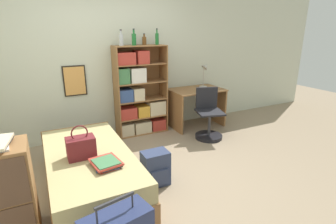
{
  "coord_description": "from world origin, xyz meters",
  "views": [
    {
      "loc": [
        -1.11,
        -2.93,
        1.87
      ],
      "look_at": [
        0.47,
        0.2,
        0.75
      ],
      "focal_mm": 28.0,
      "sensor_mm": 36.0,
      "label": 1
    }
  ],
  "objects_px": {
    "bookcase": "(138,96)",
    "backpack": "(156,168)",
    "desk": "(196,101)",
    "book_stack_on_bed": "(106,163)",
    "bottle_blue": "(157,39)",
    "handbag": "(81,147)",
    "desk_lamp": "(205,70)",
    "desk_chair": "(208,122)",
    "bottle_green": "(121,40)",
    "bottle_brown": "(134,39)",
    "bottle_clear": "(144,40)",
    "bed": "(90,169)"
  },
  "relations": [
    {
      "from": "book_stack_on_bed",
      "to": "desk",
      "type": "xyz_separation_m",
      "value": [
        2.2,
        1.66,
        0.0
      ]
    },
    {
      "from": "bottle_green",
      "to": "backpack",
      "type": "bearing_deg",
      "value": -95.41
    },
    {
      "from": "bookcase",
      "to": "backpack",
      "type": "bearing_deg",
      "value": -104.14
    },
    {
      "from": "bottle_clear",
      "to": "bottle_blue",
      "type": "bearing_deg",
      "value": -16.42
    },
    {
      "from": "book_stack_on_bed",
      "to": "desk_chair",
      "type": "height_order",
      "value": "desk_chair"
    },
    {
      "from": "handbag",
      "to": "bottle_clear",
      "type": "height_order",
      "value": "bottle_clear"
    },
    {
      "from": "bottle_blue",
      "to": "desk_chair",
      "type": "height_order",
      "value": "bottle_blue"
    },
    {
      "from": "handbag",
      "to": "bookcase",
      "type": "bearing_deg",
      "value": 50.17
    },
    {
      "from": "handbag",
      "to": "book_stack_on_bed",
      "type": "relative_size",
      "value": 1.07
    },
    {
      "from": "bottle_brown",
      "to": "backpack",
      "type": "bearing_deg",
      "value": -102.81
    },
    {
      "from": "bottle_green",
      "to": "bottle_clear",
      "type": "xyz_separation_m",
      "value": [
        0.43,
        0.07,
        -0.03
      ]
    },
    {
      "from": "handbag",
      "to": "book_stack_on_bed",
      "type": "xyz_separation_m",
      "value": [
        0.2,
        -0.32,
        -0.09
      ]
    },
    {
      "from": "bottle_blue",
      "to": "desk_lamp",
      "type": "height_order",
      "value": "bottle_blue"
    },
    {
      "from": "desk_lamp",
      "to": "desk_chair",
      "type": "height_order",
      "value": "desk_lamp"
    },
    {
      "from": "bed",
      "to": "desk_chair",
      "type": "height_order",
      "value": "desk_chair"
    },
    {
      "from": "handbag",
      "to": "desk_lamp",
      "type": "bearing_deg",
      "value": 28.7
    },
    {
      "from": "bookcase",
      "to": "bottle_green",
      "type": "bearing_deg",
      "value": -173.69
    },
    {
      "from": "bed",
      "to": "bottle_clear",
      "type": "relative_size",
      "value": 10.26
    },
    {
      "from": "handbag",
      "to": "bottle_blue",
      "type": "distance_m",
      "value": 2.47
    },
    {
      "from": "handbag",
      "to": "bed",
      "type": "bearing_deg",
      "value": 52.62
    },
    {
      "from": "book_stack_on_bed",
      "to": "bottle_blue",
      "type": "distance_m",
      "value": 2.59
    },
    {
      "from": "bottle_green",
      "to": "desk_lamp",
      "type": "xyz_separation_m",
      "value": [
        1.68,
        -0.02,
        -0.61
      ]
    },
    {
      "from": "bed",
      "to": "desk_chair",
      "type": "relative_size",
      "value": 2.23
    },
    {
      "from": "handbag",
      "to": "backpack",
      "type": "xyz_separation_m",
      "value": [
        0.82,
        -0.2,
        -0.38
      ]
    },
    {
      "from": "handbag",
      "to": "bottle_brown",
      "type": "bearing_deg",
      "value": 50.8
    },
    {
      "from": "bottle_green",
      "to": "desk_chair",
      "type": "bearing_deg",
      "value": -29.47
    },
    {
      "from": "bookcase",
      "to": "desk",
      "type": "relative_size",
      "value": 1.57
    },
    {
      "from": "book_stack_on_bed",
      "to": "bookcase",
      "type": "distance_m",
      "value": 2.11
    },
    {
      "from": "desk_chair",
      "to": "backpack",
      "type": "distance_m",
      "value": 1.74
    },
    {
      "from": "desk_lamp",
      "to": "bottle_brown",
      "type": "bearing_deg",
      "value": 179.16
    },
    {
      "from": "bottle_brown",
      "to": "desk",
      "type": "distance_m",
      "value": 1.7
    },
    {
      "from": "book_stack_on_bed",
      "to": "bottle_blue",
      "type": "height_order",
      "value": "bottle_blue"
    },
    {
      "from": "handbag",
      "to": "desk",
      "type": "height_order",
      "value": "handbag"
    },
    {
      "from": "bottle_green",
      "to": "handbag",
      "type": "bearing_deg",
      "value": -123.69
    },
    {
      "from": "desk_chair",
      "to": "bottle_clear",
      "type": "bearing_deg",
      "value": 137.0
    },
    {
      "from": "bed",
      "to": "desk",
      "type": "relative_size",
      "value": 1.94
    },
    {
      "from": "bookcase",
      "to": "desk_chair",
      "type": "bearing_deg",
      "value": -36.65
    },
    {
      "from": "bottle_blue",
      "to": "desk_lamp",
      "type": "bearing_deg",
      "value": -1.33
    },
    {
      "from": "bookcase",
      "to": "desk_chair",
      "type": "xyz_separation_m",
      "value": [
        1.03,
        -0.76,
        -0.42
      ]
    },
    {
      "from": "desk_lamp",
      "to": "backpack",
      "type": "xyz_separation_m",
      "value": [
        -1.84,
        -1.66,
        -0.87
      ]
    },
    {
      "from": "desk",
      "to": "backpack",
      "type": "height_order",
      "value": "desk"
    },
    {
      "from": "book_stack_on_bed",
      "to": "backpack",
      "type": "distance_m",
      "value": 0.69
    },
    {
      "from": "bookcase",
      "to": "bottle_blue",
      "type": "distance_m",
      "value": 1.06
    },
    {
      "from": "bed",
      "to": "bottle_clear",
      "type": "height_order",
      "value": "bottle_clear"
    },
    {
      "from": "desk_chair",
      "to": "backpack",
      "type": "bearing_deg",
      "value": -147.0
    },
    {
      "from": "bed",
      "to": "desk_lamp",
      "type": "distance_m",
      "value": 3.03
    },
    {
      "from": "handbag",
      "to": "desk_lamp",
      "type": "relative_size",
      "value": 0.78
    },
    {
      "from": "bottle_clear",
      "to": "desk_lamp",
      "type": "height_order",
      "value": "bottle_clear"
    },
    {
      "from": "bottle_green",
      "to": "bottle_blue",
      "type": "height_order",
      "value": "bottle_blue"
    },
    {
      "from": "bookcase",
      "to": "bottle_clear",
      "type": "xyz_separation_m",
      "value": [
        0.16,
        0.04,
        0.96
      ]
    }
  ]
}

